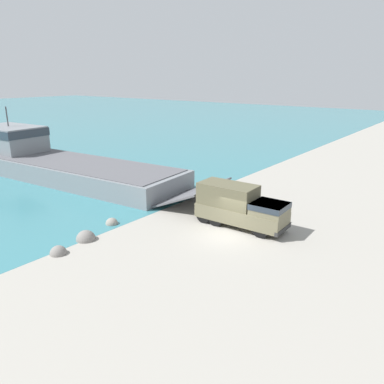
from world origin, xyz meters
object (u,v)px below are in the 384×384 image
at_px(landing_craft, 50,159).
at_px(mooring_bollard, 232,187).
at_px(moored_boat_a, 8,131).
at_px(soldier_on_ramp, 247,201).
at_px(military_truck, 239,206).

bearing_deg(landing_craft, mooring_bollard, -76.27).
height_order(moored_boat_a, mooring_bollard, moored_boat_a).
bearing_deg(moored_boat_a, soldier_on_ramp, -111.21).
xyz_separation_m(military_truck, moored_boat_a, (13.49, 62.65, -1.06)).
height_order(landing_craft, moored_boat_a, landing_craft).
relative_size(soldier_on_ramp, mooring_bollard, 2.06).
bearing_deg(moored_boat_a, landing_craft, -121.46).
distance_m(soldier_on_ramp, moored_boat_a, 62.54).
bearing_deg(military_truck, landing_craft, 177.56).
relative_size(military_truck, mooring_bollard, 8.29).
height_order(soldier_on_ramp, mooring_bollard, soldier_on_ramp).
distance_m(landing_craft, soldier_on_ramp, 24.96).
bearing_deg(military_truck, soldier_on_ramp, 106.63).
xyz_separation_m(soldier_on_ramp, mooring_bollard, (4.34, 4.19, -0.56)).
distance_m(moored_boat_a, mooring_bollard, 57.80).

